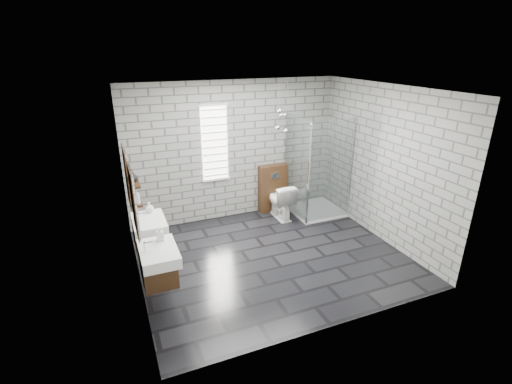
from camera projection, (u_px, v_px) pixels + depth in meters
floor at (272, 257)px, 6.18m from camera, size 4.20×3.60×0.02m
ceiling at (275, 88)px, 5.18m from camera, size 4.20×3.60×0.02m
wall_back at (234, 151)px, 7.24m from camera, size 4.20×0.02×2.70m
wall_front at (342, 230)px, 4.12m from camera, size 4.20×0.02×2.70m
wall_left at (130, 200)px, 4.93m from camera, size 0.02×3.60×2.70m
wall_right at (384, 164)px, 6.43m from camera, size 0.02×3.60×2.70m
vanity_left at (155, 256)px, 4.75m from camera, size 0.47×0.70×1.57m
vanity_right at (146, 225)px, 5.56m from camera, size 0.47×0.70×1.57m
shelf_lower at (136, 203)px, 4.93m from camera, size 0.14×0.30×0.03m
shelf_upper at (134, 184)px, 4.83m from camera, size 0.14×0.30×0.03m
window at (215, 143)px, 7.00m from camera, size 0.56×0.05×1.48m
cistern_panel at (273, 188)px, 7.73m from camera, size 0.60×0.20×1.00m
flush_plate at (275, 176)px, 7.53m from camera, size 0.18×0.01×0.12m
shower_enclosure at (315, 192)px, 7.54m from camera, size 1.00×1.00×2.03m
pendant_cluster at (282, 119)px, 6.90m from camera, size 0.27×0.23×0.96m
toilet at (281, 201)px, 7.46m from camera, size 0.41×0.72×0.73m
soap_bottle_a at (160, 234)px, 4.90m from camera, size 0.09×0.09×0.20m
soap_bottle_b at (149, 207)px, 5.74m from camera, size 0.17×0.17×0.17m
soap_bottle_c at (137, 197)px, 4.81m from camera, size 0.10×0.10×0.20m
vase at (134, 177)px, 4.88m from camera, size 0.14×0.14×0.13m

